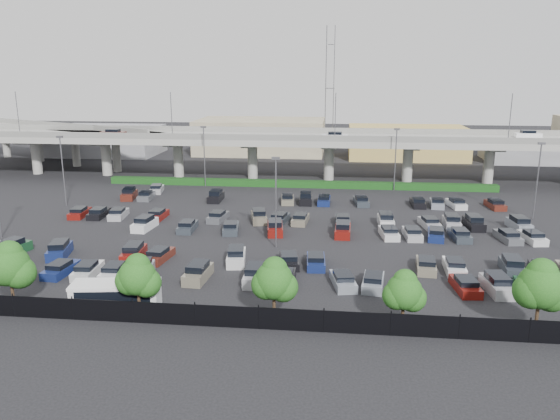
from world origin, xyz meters
name	(u,v)px	position (x,y,z in m)	size (l,w,h in m)	color
ground	(283,228)	(0.00, 0.00, 0.00)	(280.00, 280.00, 0.00)	black
overpass	(300,141)	(-0.22, 31.99, 6.97)	(150.00, 13.00, 15.80)	gray
on_ramp	(58,132)	(-52.10, 43.05, 6.86)	(50.93, 30.13, 8.80)	gray
hedge	(298,184)	(0.00, 25.00, 0.55)	(66.00, 1.60, 1.10)	#103912
fence	(245,317)	(-0.05, -28.00, 0.90)	(70.00, 0.10, 2.00)	black
tree_row	(257,279)	(0.70, -26.53, 3.52)	(65.07, 3.66, 5.94)	#332316
shuttle_bus	(116,295)	(-11.37, -25.63, 1.26)	(7.50, 3.48, 2.32)	white
parked_cars	(294,234)	(1.82, -4.80, 0.61)	(62.94, 41.66, 1.67)	#B0AFB4
light_poles	(253,176)	(-4.13, 2.00, 6.24)	(66.90, 48.38, 10.30)	#545359
distant_buildings	(364,140)	(12.38, 61.81, 3.74)	(138.00, 24.00, 9.00)	gray
comm_tower	(330,86)	(4.00, 74.00, 15.61)	(2.40, 2.40, 30.00)	#545359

